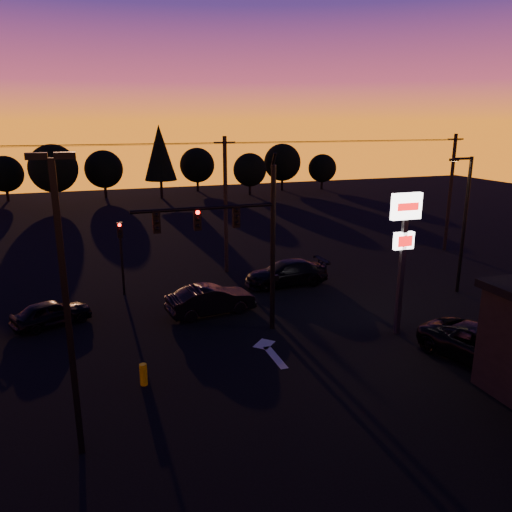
{
  "coord_description": "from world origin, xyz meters",
  "views": [
    {
      "loc": [
        -6.76,
        -17.39,
        9.95
      ],
      "look_at": [
        1.0,
        5.0,
        3.5
      ],
      "focal_mm": 35.0,
      "sensor_mm": 36.0,
      "label": 1
    }
  ],
  "objects_px": {
    "pylon_sign": "(404,234)",
    "traffic_signal_mast": "(241,233)",
    "car_right": "(286,273)",
    "suv_parked": "(484,346)",
    "bollard": "(144,374)",
    "secondary_signal": "(121,248)",
    "car_mid": "(211,300)",
    "parking_lot_light": "(65,292)",
    "car_left": "(52,313)",
    "streetlight": "(464,219)"
  },
  "relations": [
    {
      "from": "pylon_sign",
      "to": "traffic_signal_mast",
      "type": "bearing_deg",
      "value": 160.64
    },
    {
      "from": "car_right",
      "to": "suv_parked",
      "type": "distance_m",
      "value": 13.02
    },
    {
      "from": "pylon_sign",
      "to": "bollard",
      "type": "relative_size",
      "value": 7.76
    },
    {
      "from": "traffic_signal_mast",
      "to": "car_right",
      "type": "xyz_separation_m",
      "value": [
        4.85,
        6.09,
        -4.17
      ]
    },
    {
      "from": "secondary_signal",
      "to": "car_mid",
      "type": "bearing_deg",
      "value": -47.95
    },
    {
      "from": "secondary_signal",
      "to": "parking_lot_light",
      "type": "height_order",
      "value": "parking_lot_light"
    },
    {
      "from": "traffic_signal_mast",
      "to": "car_left",
      "type": "relative_size",
      "value": 2.25
    },
    {
      "from": "streetlight",
      "to": "car_mid",
      "type": "height_order",
      "value": "streetlight"
    },
    {
      "from": "car_left",
      "to": "traffic_signal_mast",
      "type": "bearing_deg",
      "value": -137.08
    },
    {
      "from": "car_right",
      "to": "streetlight",
      "type": "bearing_deg",
      "value": 63.55
    },
    {
      "from": "parking_lot_light",
      "to": "suv_parked",
      "type": "height_order",
      "value": "parking_lot_light"
    },
    {
      "from": "parking_lot_light",
      "to": "pylon_sign",
      "type": "distance_m",
      "value": 15.19
    },
    {
      "from": "bollard",
      "to": "streetlight",
      "type": "bearing_deg",
      "value": 14.65
    },
    {
      "from": "secondary_signal",
      "to": "traffic_signal_mast",
      "type": "bearing_deg",
      "value": -56.81
    },
    {
      "from": "streetlight",
      "to": "secondary_signal",
      "type": "bearing_deg",
      "value": 162.44
    },
    {
      "from": "car_right",
      "to": "car_mid",
      "type": "bearing_deg",
      "value": -60.29
    },
    {
      "from": "pylon_sign",
      "to": "suv_parked",
      "type": "xyz_separation_m",
      "value": [
        1.64,
        -3.84,
        -4.16
      ]
    },
    {
      "from": "traffic_signal_mast",
      "to": "parking_lot_light",
      "type": "height_order",
      "value": "parking_lot_light"
    },
    {
      "from": "traffic_signal_mast",
      "to": "secondary_signal",
      "type": "xyz_separation_m",
      "value": [
        -4.9,
        7.49,
        -2.07
      ]
    },
    {
      "from": "car_left",
      "to": "car_mid",
      "type": "relative_size",
      "value": 0.82
    },
    {
      "from": "car_left",
      "to": "secondary_signal",
      "type": "bearing_deg",
      "value": -69.75
    },
    {
      "from": "traffic_signal_mast",
      "to": "streetlight",
      "type": "bearing_deg",
      "value": 6.14
    },
    {
      "from": "pylon_sign",
      "to": "car_mid",
      "type": "relative_size",
      "value": 1.45
    },
    {
      "from": "traffic_signal_mast",
      "to": "secondary_signal",
      "type": "relative_size",
      "value": 1.97
    },
    {
      "from": "secondary_signal",
      "to": "streetlight",
      "type": "bearing_deg",
      "value": -17.56
    },
    {
      "from": "car_right",
      "to": "car_left",
      "type": "bearing_deg",
      "value": -81.05
    },
    {
      "from": "parking_lot_light",
      "to": "secondary_signal",
      "type": "bearing_deg",
      "value": 80.21
    },
    {
      "from": "parking_lot_light",
      "to": "bollard",
      "type": "relative_size",
      "value": 10.43
    },
    {
      "from": "pylon_sign",
      "to": "car_left",
      "type": "distance_m",
      "value": 17.6
    },
    {
      "from": "car_left",
      "to": "suv_parked",
      "type": "distance_m",
      "value": 20.27
    },
    {
      "from": "streetlight",
      "to": "car_right",
      "type": "height_order",
      "value": "streetlight"
    },
    {
      "from": "streetlight",
      "to": "car_right",
      "type": "xyz_separation_m",
      "value": [
        -9.15,
        4.58,
        -3.66
      ]
    },
    {
      "from": "bollard",
      "to": "car_mid",
      "type": "distance_m",
      "value": 7.71
    },
    {
      "from": "bollard",
      "to": "car_mid",
      "type": "height_order",
      "value": "car_mid"
    },
    {
      "from": "traffic_signal_mast",
      "to": "car_right",
      "type": "relative_size",
      "value": 1.64
    },
    {
      "from": "streetlight",
      "to": "bollard",
      "type": "height_order",
      "value": "streetlight"
    },
    {
      "from": "car_left",
      "to": "car_mid",
      "type": "xyz_separation_m",
      "value": [
        7.94,
        -1.08,
        0.12
      ]
    },
    {
      "from": "secondary_signal",
      "to": "pylon_sign",
      "type": "bearing_deg",
      "value": -39.77
    },
    {
      "from": "pylon_sign",
      "to": "streetlight",
      "type": "distance_m",
      "value": 8.0
    },
    {
      "from": "suv_parked",
      "to": "pylon_sign",
      "type": "bearing_deg",
      "value": 97.09
    },
    {
      "from": "parking_lot_light",
      "to": "bollard",
      "type": "bearing_deg",
      "value": 56.48
    },
    {
      "from": "car_mid",
      "to": "suv_parked",
      "type": "bearing_deg",
      "value": -141.85
    },
    {
      "from": "car_left",
      "to": "car_right",
      "type": "bearing_deg",
      "value": -103.64
    },
    {
      "from": "car_mid",
      "to": "traffic_signal_mast",
      "type": "bearing_deg",
      "value": -172.96
    },
    {
      "from": "streetlight",
      "to": "suv_parked",
      "type": "distance_m",
      "value": 10.13
    },
    {
      "from": "car_right",
      "to": "suv_parked",
      "type": "relative_size",
      "value": 0.96
    },
    {
      "from": "secondary_signal",
      "to": "car_right",
      "type": "distance_m",
      "value": 10.08
    },
    {
      "from": "secondary_signal",
      "to": "streetlight",
      "type": "distance_m",
      "value": 19.89
    },
    {
      "from": "traffic_signal_mast",
      "to": "car_mid",
      "type": "height_order",
      "value": "traffic_signal_mast"
    },
    {
      "from": "traffic_signal_mast",
      "to": "suv_parked",
      "type": "height_order",
      "value": "traffic_signal_mast"
    }
  ]
}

